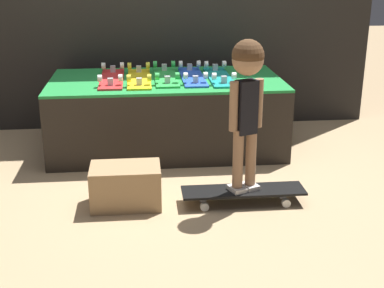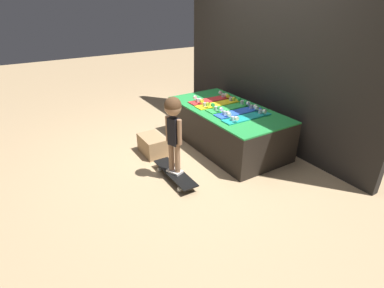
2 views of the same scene
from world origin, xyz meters
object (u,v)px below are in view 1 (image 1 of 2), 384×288
at_px(child, 247,87).
at_px(skateboard_red_on_rack, 112,78).
at_px(skateboard_on_floor, 243,192).
at_px(skateboard_teal_on_rack, 219,76).
at_px(skateboard_blue_on_rack, 192,76).
at_px(storage_box, 126,186).
at_px(skateboard_yellow_on_rack, 139,78).
at_px(skateboard_green_on_rack, 166,76).

bearing_deg(child, skateboard_red_on_rack, 106.74).
bearing_deg(skateboard_red_on_rack, skateboard_on_floor, -52.43).
height_order(skateboard_red_on_rack, child, child).
bearing_deg(skateboard_on_floor, skateboard_teal_on_rack, 90.03).
distance_m(skateboard_red_on_rack, skateboard_teal_on_rack, 0.82).
relative_size(skateboard_red_on_rack, child, 0.76).
distance_m(skateboard_on_floor, child, 0.66).
distance_m(skateboard_blue_on_rack, storage_box, 1.25).
relative_size(skateboard_red_on_rack, storage_box, 1.64).
bearing_deg(storage_box, skateboard_red_on_rack, 95.81).
bearing_deg(skateboard_yellow_on_rack, skateboard_blue_on_rack, 4.46).
bearing_deg(storage_box, skateboard_on_floor, -3.45).
bearing_deg(skateboard_blue_on_rack, skateboard_red_on_rack, -178.32).
bearing_deg(skateboard_blue_on_rack, skateboard_on_floor, -79.27).
relative_size(skateboard_blue_on_rack, skateboard_teal_on_rack, 1.00).
height_order(skateboard_teal_on_rack, child, child).
height_order(skateboard_yellow_on_rack, child, child).
distance_m(skateboard_yellow_on_rack, storage_box, 1.11).
distance_m(skateboard_blue_on_rack, skateboard_teal_on_rack, 0.21).
height_order(skateboard_yellow_on_rack, storage_box, skateboard_yellow_on_rack).
relative_size(skateboard_red_on_rack, skateboard_blue_on_rack, 1.00).
height_order(skateboard_blue_on_rack, storage_box, skateboard_blue_on_rack).
xyz_separation_m(skateboard_red_on_rack, skateboard_teal_on_rack, (0.82, -0.01, 0.00)).
relative_size(skateboard_yellow_on_rack, skateboard_teal_on_rack, 1.00).
height_order(skateboard_teal_on_rack, skateboard_on_floor, skateboard_teal_on_rack).
xyz_separation_m(skateboard_yellow_on_rack, skateboard_teal_on_rack, (0.62, 0.00, 0.00)).
relative_size(skateboard_green_on_rack, skateboard_on_floor, 0.92).
bearing_deg(skateboard_red_on_rack, skateboard_teal_on_rack, -0.85).
bearing_deg(skateboard_teal_on_rack, skateboard_on_floor, -89.97).
xyz_separation_m(skateboard_red_on_rack, skateboard_blue_on_rack, (0.62, 0.02, 0.00)).
bearing_deg(skateboard_yellow_on_rack, child, -59.68).
bearing_deg(skateboard_blue_on_rack, skateboard_teal_on_rack, -8.37).
distance_m(skateboard_red_on_rack, child, 1.36).
bearing_deg(skateboard_yellow_on_rack, storage_box, -95.71).
bearing_deg(skateboard_teal_on_rack, skateboard_red_on_rack, 179.15).
xyz_separation_m(skateboard_yellow_on_rack, skateboard_on_floor, (0.62, -1.06, -0.50)).
xyz_separation_m(skateboard_green_on_rack, skateboard_on_floor, (0.41, -1.10, -0.50)).
bearing_deg(skateboard_red_on_rack, storage_box, -84.19).
bearing_deg(storage_box, skateboard_teal_on_rack, 54.70).
relative_size(skateboard_green_on_rack, skateboard_blue_on_rack, 1.00).
distance_m(skateboard_on_floor, storage_box, 0.72).
xyz_separation_m(skateboard_on_floor, storage_box, (-0.72, 0.04, 0.05)).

